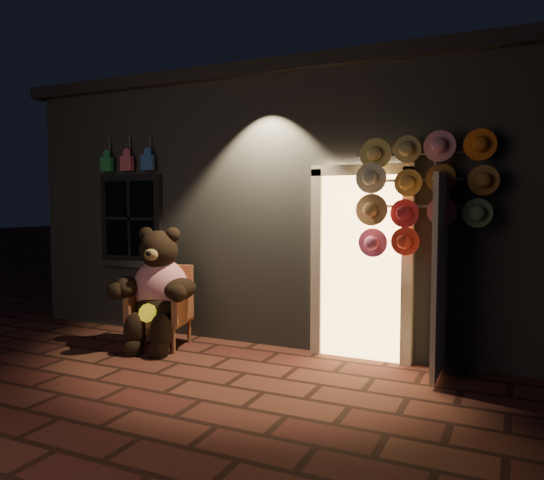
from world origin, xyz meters
The scene contains 5 objects.
ground centered at (0.00, 0.00, 0.00)m, with size 60.00×60.00×0.00m, color #532A1F.
shop_building centered at (0.00, 3.99, 1.74)m, with size 7.30×5.95×3.51m.
wicker_armchair centered at (-1.02, 0.95, 0.49)m, with size 0.79×0.74×0.98m.
teddy_bear centered at (-1.00, 0.83, 0.71)m, with size 1.07×0.94×1.51m.
hat_rack centered at (2.00, 1.28, 1.89)m, with size 1.42×0.22×2.48m.
Camera 1 is at (2.95, -4.34, 1.76)m, focal length 35.00 mm.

